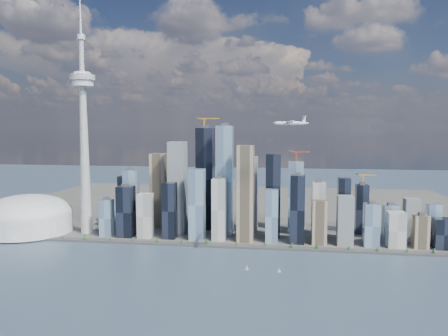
# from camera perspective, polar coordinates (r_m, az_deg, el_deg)

# --- Properties ---
(ground) EXTENTS (4000.00, 4000.00, 0.00)m
(ground) POSITION_cam_1_polar(r_m,az_deg,el_deg) (683.63, -5.67, -15.69)
(ground) COLOR #2E4351
(ground) RESTS_ON ground
(seawall) EXTENTS (1100.00, 22.00, 4.00)m
(seawall) POSITION_cam_1_polar(r_m,az_deg,el_deg) (915.41, -1.80, -10.05)
(seawall) COLOR #383838
(seawall) RESTS_ON ground
(land) EXTENTS (1400.00, 900.00, 3.00)m
(land) POSITION_cam_1_polar(r_m,az_deg,el_deg) (1349.86, 1.61, -5.03)
(land) COLOR #4C4C47
(land) RESTS_ON ground
(shoreline_trees) EXTENTS (960.53, 7.20, 8.80)m
(shoreline_trees) POSITION_cam_1_polar(r_m,az_deg,el_deg) (913.63, -1.80, -9.64)
(shoreline_trees) COLOR #3F2D1E
(shoreline_trees) RESTS_ON seawall
(skyscraper_cluster) EXTENTS (736.00, 142.00, 266.25)m
(skyscraper_cluster) POSITION_cam_1_polar(r_m,az_deg,el_deg) (973.76, 2.56, -4.24)
(skyscraper_cluster) COLOR black
(skyscraper_cluster) RESTS_ON land
(needle_tower) EXTENTS (56.00, 56.00, 550.50)m
(needle_tower) POSITION_cam_1_polar(r_m,az_deg,el_deg) (1034.94, -17.85, 4.59)
(needle_tower) COLOR #979793
(needle_tower) RESTS_ON land
(dome_stadium) EXTENTS (200.00, 200.00, 86.00)m
(dome_stadium) POSITION_cam_1_polar(r_m,az_deg,el_deg) (1114.80, -24.28, -5.75)
(dome_stadium) COLOR silver
(dome_stadium) RESTS_ON land
(airplane) EXTENTS (60.59, 53.92, 14.87)m
(airplane) POSITION_cam_1_polar(r_m,az_deg,el_deg) (747.01, 8.70, 5.88)
(airplane) COLOR silver
(airplane) RESTS_ON ground
(sailboat_west) EXTENTS (6.01, 2.80, 8.33)m
(sailboat_west) POSITION_cam_1_polar(r_m,az_deg,el_deg) (765.49, 7.22, -13.16)
(sailboat_west) COLOR white
(sailboat_west) RESTS_ON ground
(sailboat_east) EXTENTS (6.87, 3.80, 9.66)m
(sailboat_east) POSITION_cam_1_polar(r_m,az_deg,el_deg) (772.01, 3.00, -12.93)
(sailboat_east) COLOR white
(sailboat_east) RESTS_ON ground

